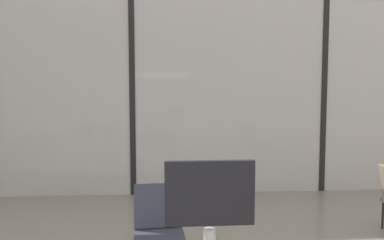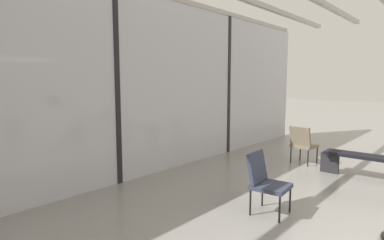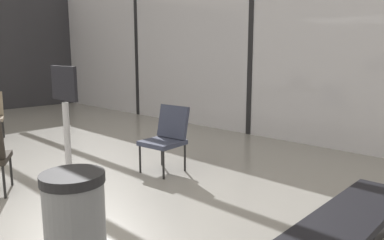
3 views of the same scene
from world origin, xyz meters
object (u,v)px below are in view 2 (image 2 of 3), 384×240
(parked_airplane, at_px, (32,73))
(lounge_chair_1, at_px, (303,142))
(lounge_chair_3, at_px, (265,179))
(waiting_bench, at_px, (367,161))

(parked_airplane, bearing_deg, lounge_chair_1, -70.96)
(lounge_chair_3, bearing_deg, parked_airplane, 82.16)
(waiting_bench, bearing_deg, parked_airplane, 13.43)
(lounge_chair_3, bearing_deg, lounge_chair_1, 7.05)
(lounge_chair_3, relative_size, waiting_bench, 0.51)
(lounge_chair_1, distance_m, lounge_chair_3, 3.10)
(lounge_chair_1, relative_size, lounge_chair_3, 1.00)
(parked_airplane, height_order, lounge_chair_3, parked_airplane)
(lounge_chair_3, bearing_deg, waiting_bench, -20.27)
(parked_airplane, xyz_separation_m, lounge_chair_1, (2.69, -7.79, -1.65))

